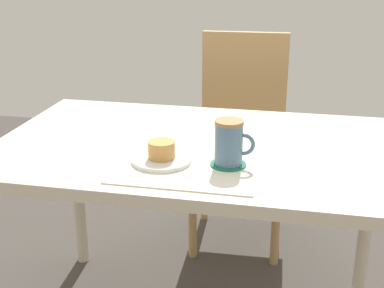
{
  "coord_description": "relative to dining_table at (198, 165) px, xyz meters",
  "views": [
    {
      "loc": [
        0.3,
        -1.53,
        1.28
      ],
      "look_at": [
        0.01,
        -0.14,
        0.76
      ],
      "focal_mm": 50.0,
      "sensor_mm": 36.0,
      "label": 1
    }
  ],
  "objects": [
    {
      "name": "pastry_plate",
      "position": [
        -0.07,
        -0.18,
        0.08
      ],
      "size": [
        0.17,
        0.17,
        0.01
      ],
      "primitive_type": "cylinder",
      "color": "silver",
      "rests_on": "placemat"
    },
    {
      "name": "placemat",
      "position": [
        0.01,
        -0.18,
        0.08
      ],
      "size": [
        0.4,
        0.34,
        0.0
      ],
      "primitive_type": "cube",
      "color": "silver",
      "rests_on": "dining_table"
    },
    {
      "name": "coffee_mug",
      "position": [
        0.12,
        -0.17,
        0.15
      ],
      "size": [
        0.11,
        0.08,
        0.13
      ],
      "color": "slate",
      "rests_on": "coffee_coaster"
    },
    {
      "name": "dining_table",
      "position": [
        0.0,
        0.0,
        0.0
      ],
      "size": [
        1.26,
        0.79,
        0.71
      ],
      "color": "beige",
      "rests_on": "ground_plane"
    },
    {
      "name": "wooden_chair",
      "position": [
        0.05,
        0.73,
        -0.13
      ],
      "size": [
        0.44,
        0.44,
        0.93
      ],
      "rotation": [
        0.0,
        0.0,
        3.18
      ],
      "color": "tan",
      "rests_on": "ground_plane"
    },
    {
      "name": "coffee_coaster",
      "position": [
        0.12,
        -0.17,
        0.08
      ],
      "size": [
        0.1,
        0.1,
        0.0
      ],
      "primitive_type": "cylinder",
      "color": "#196B4C",
      "rests_on": "placemat"
    },
    {
      "name": "pastry",
      "position": [
        -0.07,
        -0.18,
        0.11
      ],
      "size": [
        0.07,
        0.07,
        0.05
      ],
      "primitive_type": "cylinder",
      "color": "tan",
      "rests_on": "pastry_plate"
    }
  ]
}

